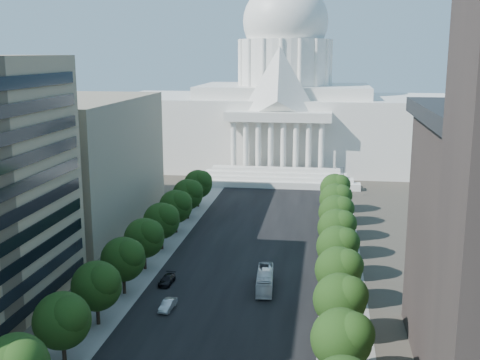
% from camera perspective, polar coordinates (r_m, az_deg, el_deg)
% --- Properties ---
extents(road_asphalt, '(30.00, 260.00, 0.01)m').
position_cam_1_polar(road_asphalt, '(130.17, 1.02, -6.09)').
color(road_asphalt, black).
rests_on(road_asphalt, ground).
extents(sidewalk_left, '(8.00, 260.00, 0.02)m').
position_cam_1_polar(sidewalk_left, '(133.77, -7.12, -5.68)').
color(sidewalk_left, gray).
rests_on(sidewalk_left, ground).
extents(sidewalk_right, '(8.00, 260.00, 0.02)m').
position_cam_1_polar(sidewalk_right, '(129.30, 9.46, -6.38)').
color(sidewalk_right, gray).
rests_on(sidewalk_right, ground).
extents(capitol, '(120.00, 56.00, 73.00)m').
position_cam_1_polar(capitol, '(219.16, 4.20, 6.63)').
color(capitol, white).
rests_on(capitol, ground).
extents(office_block_left_far, '(38.00, 52.00, 30.00)m').
position_cam_1_polar(office_block_left_far, '(149.34, -17.04, 1.67)').
color(office_block_left_far, gray).
rests_on(office_block_left_far, ground).
extents(tree_l_c, '(7.79, 7.60, 9.97)m').
position_cam_1_polar(tree_l_c, '(83.39, -16.37, -12.55)').
color(tree_l_c, '#33261C').
rests_on(tree_l_c, ground).
extents(tree_l_d, '(7.79, 7.60, 9.97)m').
position_cam_1_polar(tree_l_d, '(93.51, -13.31, -9.64)').
color(tree_l_d, '#33261C').
rests_on(tree_l_d, ground).
extents(tree_l_e, '(7.79, 7.60, 9.97)m').
position_cam_1_polar(tree_l_e, '(104.02, -10.89, -7.28)').
color(tree_l_e, '#33261C').
rests_on(tree_l_e, ground).
extents(tree_l_f, '(7.79, 7.60, 9.97)m').
position_cam_1_polar(tree_l_f, '(114.83, -8.94, -5.35)').
color(tree_l_f, '#33261C').
rests_on(tree_l_f, ground).
extents(tree_l_g, '(7.79, 7.60, 9.97)m').
position_cam_1_polar(tree_l_g, '(125.86, -7.34, -3.76)').
color(tree_l_g, '#33261C').
rests_on(tree_l_g, ground).
extents(tree_l_h, '(7.79, 7.60, 9.97)m').
position_cam_1_polar(tree_l_h, '(137.05, -6.01, -2.42)').
color(tree_l_h, '#33261C').
rests_on(tree_l_h, ground).
extents(tree_l_i, '(7.79, 7.60, 9.97)m').
position_cam_1_polar(tree_l_i, '(148.37, -4.88, -1.28)').
color(tree_l_i, '#33261C').
rests_on(tree_l_i, ground).
extents(tree_l_j, '(7.79, 7.60, 9.97)m').
position_cam_1_polar(tree_l_j, '(159.78, -3.91, -0.30)').
color(tree_l_j, '#33261C').
rests_on(tree_l_j, ground).
extents(tree_r_c, '(7.79, 7.60, 9.97)m').
position_cam_1_polar(tree_r_c, '(76.58, 9.86, -14.52)').
color(tree_r_c, '#33261C').
rests_on(tree_r_c, ground).
extents(tree_r_d, '(7.79, 7.60, 9.97)m').
position_cam_1_polar(tree_r_d, '(87.49, 9.66, -11.02)').
color(tree_r_d, '#33261C').
rests_on(tree_r_d, ground).
extents(tree_r_e, '(7.79, 7.60, 9.97)m').
position_cam_1_polar(tree_r_e, '(98.65, 9.51, -8.31)').
color(tree_r_e, '#33261C').
rests_on(tree_r_e, ground).
extents(tree_r_f, '(7.79, 7.60, 9.97)m').
position_cam_1_polar(tree_r_f, '(109.99, 9.40, -6.15)').
color(tree_r_f, '#33261C').
rests_on(tree_r_f, ground).
extents(tree_r_g, '(7.79, 7.60, 9.97)m').
position_cam_1_polar(tree_r_g, '(121.46, 9.30, -4.40)').
color(tree_r_g, '#33261C').
rests_on(tree_r_g, ground).
extents(tree_r_h, '(7.79, 7.60, 9.97)m').
position_cam_1_polar(tree_r_h, '(133.02, 9.23, -2.95)').
color(tree_r_h, '#33261C').
rests_on(tree_r_h, ground).
extents(tree_r_i, '(7.79, 7.60, 9.97)m').
position_cam_1_polar(tree_r_i, '(144.65, 9.16, -1.73)').
color(tree_r_i, '#33261C').
rests_on(tree_r_i, ground).
extents(tree_r_j, '(7.79, 7.60, 9.97)m').
position_cam_1_polar(tree_r_j, '(156.34, 9.11, -0.70)').
color(tree_r_j, '#33261C').
rests_on(tree_r_j, ground).
extents(streetlight_b, '(2.61, 0.44, 9.00)m').
position_cam_1_polar(streetlight_b, '(76.22, 11.07, -15.23)').
color(streetlight_b, gray).
rests_on(streetlight_b, ground).
extents(streetlight_c, '(2.61, 0.44, 9.00)m').
position_cam_1_polar(streetlight_c, '(99.11, 10.41, -8.64)').
color(streetlight_c, gray).
rests_on(streetlight_c, ground).
extents(streetlight_d, '(2.61, 0.44, 9.00)m').
position_cam_1_polar(streetlight_d, '(122.83, 10.02, -4.55)').
color(streetlight_d, gray).
rests_on(streetlight_d, ground).
extents(streetlight_e, '(2.61, 0.44, 9.00)m').
position_cam_1_polar(streetlight_e, '(146.97, 9.75, -1.79)').
color(streetlight_e, gray).
rests_on(streetlight_e, ground).
extents(streetlight_f, '(2.61, 0.44, 9.00)m').
position_cam_1_polar(streetlight_f, '(171.36, 9.56, 0.18)').
color(streetlight_f, gray).
rests_on(streetlight_f, ground).
extents(car_silver, '(2.11, 4.93, 1.58)m').
position_cam_1_polar(car_silver, '(98.97, -6.86, -11.69)').
color(car_silver, '#B6B9BE').
rests_on(car_silver, ground).
extents(car_dark_b, '(2.35, 5.25, 1.49)m').
position_cam_1_polar(car_dark_b, '(109.19, -6.94, -9.40)').
color(car_dark_b, black).
rests_on(car_dark_b, ground).
extents(city_bus, '(3.43, 11.60, 3.19)m').
position_cam_1_polar(city_bus, '(106.20, 2.38, -9.45)').
color(city_bus, silver).
rests_on(city_bus, ground).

